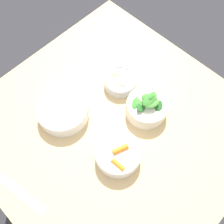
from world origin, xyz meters
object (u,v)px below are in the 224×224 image
(bowl_cookies, at_px, (120,82))
(ruler, at_px, (15,189))
(bowl_carrots, at_px, (118,153))
(bowl_greens, at_px, (147,107))
(bowl_beans_hotdog, at_px, (63,111))

(bowl_cookies, xyz_separation_m, ruler, (-0.03, 0.55, -0.02))
(bowl_carrots, bearing_deg, ruler, 62.49)
(bowl_greens, xyz_separation_m, ruler, (0.12, 0.54, -0.04))
(bowl_carrots, xyz_separation_m, bowl_beans_hotdog, (0.27, 0.02, -0.00))
(bowl_cookies, bearing_deg, ruler, 93.28)
(bowl_carrots, distance_m, bowl_beans_hotdog, 0.27)
(bowl_cookies, relative_size, ruler, 0.48)
(bowl_carrots, height_order, ruler, bowl_carrots)
(bowl_cookies, bearing_deg, bowl_beans_hotdog, 75.52)
(bowl_beans_hotdog, bearing_deg, ruler, 107.50)
(bowl_carrots, distance_m, bowl_greens, 0.21)
(bowl_carrots, bearing_deg, bowl_beans_hotdog, 5.16)
(ruler, bearing_deg, bowl_carrots, -117.51)
(bowl_carrots, height_order, bowl_beans_hotdog, bowl_carrots)
(bowl_carrots, xyz_separation_m, bowl_cookies, (0.20, -0.22, -0.01))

